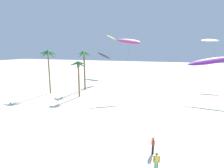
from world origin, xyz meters
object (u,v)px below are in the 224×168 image
object	(u,v)px
palm_tree_1	(84,58)
flying_kite_2	(112,38)
palm_tree_0	(48,57)
palm_tree_2	(78,67)
flying_kite_4	(210,40)
person_near_right	(156,161)
flying_kite_1	(129,41)
flying_kite_3	(104,56)
flying_kite_0	(210,61)
person_foreground_walker	(153,145)

from	to	relation	value
palm_tree_1	flying_kite_2	xyz separation A→B (m)	(0.64, 16.62, 5.74)
palm_tree_1	flying_kite_2	bearing A→B (deg)	87.78
palm_tree_0	palm_tree_2	size ratio (longest dim) A/B	1.29
palm_tree_0	flying_kite_4	bearing A→B (deg)	34.72
flying_kite_2	person_near_right	distance (m)	47.03
flying_kite_1	flying_kite_4	distance (m)	24.35
palm_tree_1	flying_kite_3	bearing A→B (deg)	101.00
flying_kite_2	palm_tree_0	bearing A→B (deg)	-105.52
palm_tree_1	flying_kite_0	world-z (taller)	palm_tree_1
palm_tree_2	flying_kite_0	xyz separation A→B (m)	(24.63, 8.19, 1.26)
palm_tree_1	palm_tree_2	bearing A→B (deg)	-71.41
palm_tree_2	flying_kite_3	world-z (taller)	flying_kite_3
flying_kite_0	flying_kite_4	xyz separation A→B (m)	(1.68, 15.88, 4.63)
flying_kite_3	flying_kite_4	size ratio (longest dim) A/B	0.85
palm_tree_1	palm_tree_2	world-z (taller)	palm_tree_1
person_near_right	person_foreground_walker	bearing A→B (deg)	104.05
palm_tree_1	flying_kite_3	world-z (taller)	palm_tree_1
palm_tree_2	palm_tree_1	bearing A→B (deg)	108.59
palm_tree_1	flying_kite_0	size ratio (longest dim) A/B	1.00
palm_tree_2	flying_kite_2	size ratio (longest dim) A/B	0.52
palm_tree_1	flying_kite_1	distance (m)	11.28
flying_kite_4	person_near_right	xyz separation A→B (m)	(-8.54, -42.19, -11.16)
flying_kite_0	person_foreground_walker	bearing A→B (deg)	-107.31
flying_kite_1	person_near_right	bearing A→B (deg)	-70.03
palm_tree_1	flying_kite_3	xyz separation A→B (m)	(-4.14, 21.28, -0.05)
person_foreground_walker	person_near_right	bearing A→B (deg)	-75.95
palm_tree_0	flying_kite_1	size ratio (longest dim) A/B	0.77
flying_kite_1	palm_tree_2	bearing A→B (deg)	-138.25
palm_tree_0	flying_kite_3	size ratio (longest dim) A/B	0.88
palm_tree_0	flying_kite_4	world-z (taller)	flying_kite_4
flying_kite_1	flying_kite_2	size ratio (longest dim) A/B	0.86
flying_kite_0	flying_kite_1	xyz separation A→B (m)	(-16.19, -0.65, 3.96)
palm_tree_1	palm_tree_2	distance (m)	6.81
person_foreground_walker	person_near_right	world-z (taller)	person_foreground_walker
flying_kite_3	flying_kite_4	distance (m)	33.06
flying_kite_1	flying_kite_3	distance (m)	25.15
palm_tree_1	person_foreground_walker	xyz separation A→B (m)	(19.30, -22.04, -6.71)
palm_tree_2	flying_kite_3	bearing A→B (deg)	102.78
palm_tree_0	person_foreground_walker	world-z (taller)	palm_tree_0
flying_kite_1	person_foreground_walker	distance (m)	26.97
palm_tree_2	palm_tree_0	bearing A→B (deg)	176.32
flying_kite_1	person_foreground_walker	world-z (taller)	flying_kite_1
palm_tree_2	flying_kite_4	world-z (taller)	flying_kite_4
flying_kite_0	person_near_right	bearing A→B (deg)	-104.61
flying_kite_0	flying_kite_3	world-z (taller)	flying_kite_3
palm_tree_0	flying_kite_2	size ratio (longest dim) A/B	0.67
palm_tree_0	person_foreground_walker	bearing A→B (deg)	-33.12
palm_tree_0	flying_kite_3	distance (m)	27.14
flying_kite_4	person_foreground_walker	world-z (taller)	flying_kite_4
palm_tree_2	flying_kite_0	bearing A→B (deg)	18.39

